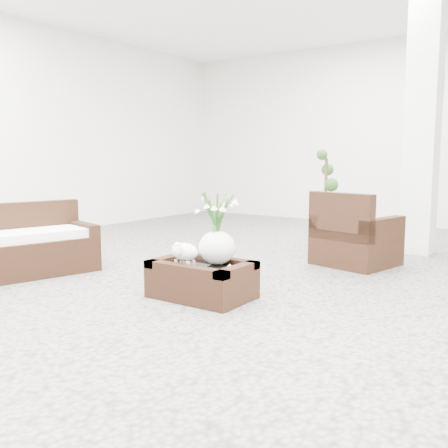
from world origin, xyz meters
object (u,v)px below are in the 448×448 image
Objects in this scene: loveseat at (25,240)px; topiary at (325,200)px; armchair at (357,228)px; coffee_table at (202,281)px.

topiary reaches higher than loveseat.
armchair is 0.60× the size of loveseat.
armchair is (0.64, 2.25, 0.29)m from coffee_table.
loveseat is (-2.82, -2.62, -0.05)m from armchair.
armchair is 3.85m from loveseat.
armchair reaches higher than coffee_table.
coffee_table is 0.61× the size of loveseat.
topiary is at bearing 93.06° from coffee_table.
armchair is 1.25m from topiary.
topiary is at bearing -14.22° from loveseat.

